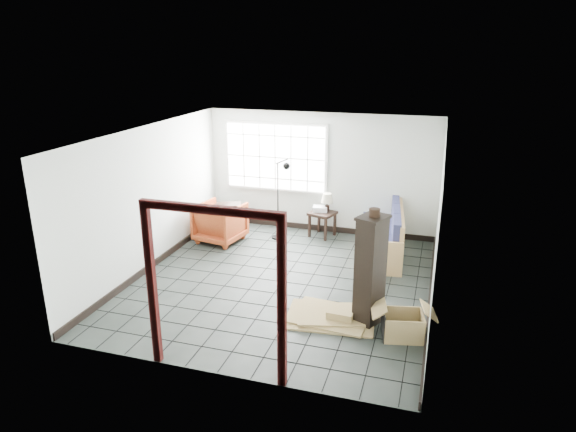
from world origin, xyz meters
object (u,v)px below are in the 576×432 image
(armchair, at_px, (220,221))
(tall_shelf, at_px, (370,270))
(futon_sofa, at_px, (384,237))
(side_table, at_px, (322,216))

(armchair, relative_size, tall_shelf, 0.54)
(futon_sofa, xyz_separation_m, tall_shelf, (0.10, -2.75, 0.50))
(side_table, xyz_separation_m, tall_shelf, (1.49, -3.34, 0.40))
(futon_sofa, distance_m, armchair, 3.36)
(futon_sofa, height_order, armchair, futon_sofa)
(futon_sofa, xyz_separation_m, side_table, (-1.38, 0.59, 0.11))
(futon_sofa, relative_size, side_table, 3.57)
(side_table, bearing_deg, tall_shelf, -66.01)
(tall_shelf, bearing_deg, armchair, 167.17)
(side_table, bearing_deg, futon_sofa, -23.20)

